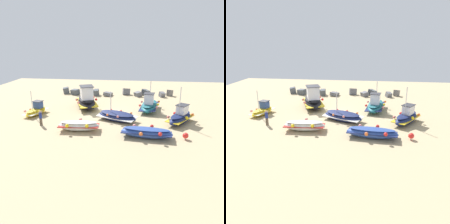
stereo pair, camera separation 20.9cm
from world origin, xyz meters
The scene contains 11 objects.
ground_plane centered at (0.00, 0.00, 0.00)m, with size 47.90×47.90×0.00m, color tan.
fishing_boat_0 centered at (-8.68, -1.37, 0.51)m, with size 2.22×3.71×3.15m.
fishing_boat_1 centered at (5.06, 1.99, 0.71)m, with size 2.82×5.16×3.84m.
fishing_boat_2 centered at (1.33, -2.27, 0.51)m, with size 5.03×3.53×3.37m.
fishing_boat_3 centered at (-2.18, -5.70, 0.53)m, with size 4.29×2.30×1.09m.
fishing_boat_4 centered at (8.34, -2.29, 0.71)m, with size 3.62×4.38×4.16m.
fishing_boat_5 centered at (-3.23, 2.26, 1.01)m, with size 4.13×5.92×3.12m.
fishing_boat_6 centered at (4.58, -6.62, 0.51)m, with size 5.01×2.50×1.09m.
person_walking centered at (-6.59, -4.82, 0.95)m, with size 0.32×0.32×1.66m.
breakwater_rocks centered at (-0.74, 9.92, 0.42)m, with size 18.43×2.57×1.27m.
mooring_buoy_0 centered at (8.16, -6.64, 0.38)m, with size 0.54×0.54×0.65m.
Camera 1 is at (3.85, -26.93, 8.94)m, focal length 37.03 mm.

